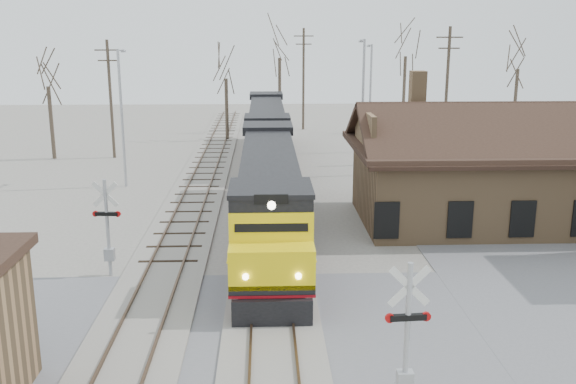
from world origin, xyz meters
The scene contains 20 objects.
ground centered at (0.00, 0.00, 0.00)m, with size 140.00×140.00×0.00m, color #9B968C.
road centered at (0.00, 0.00, 0.01)m, with size 60.00×9.00×0.03m, color slate.
track_main centered at (0.00, 15.00, 0.07)m, with size 3.40×90.00×0.24m.
track_siding centered at (-4.50, 15.00, 0.07)m, with size 3.40×90.00×0.24m.
depot centered at (11.99, 12.00, 2.41)m, with size 15.20×9.31×7.90m.
locomotive_lead centered at (0.00, 8.93, 2.34)m, with size 3.00×20.11×4.46m.
locomotive_trailing centered at (0.00, 29.31, 2.34)m, with size 3.00×20.11×4.23m.
crossbuck_near centered at (3.45, -5.64, 1.99)m, with size 1.22×0.32×4.27m.
crossbuck_far centered at (-6.70, 4.72, 1.93)m, with size 1.18×0.31×4.13m.
streetlight_a centered at (-9.36, 20.90, 4.97)m, with size 0.25×2.04×8.87m.
streetlight_b centered at (6.62, 23.65, 5.26)m, with size 0.25×2.04×9.44m.
streetlight_c centered at (8.64, 32.72, 5.00)m, with size 0.25×2.04×8.92m.
utility_pole_a centered at (-12.37, 30.81, 4.88)m, with size 2.00×0.24×9.32m.
utility_pole_b centered at (3.87, 45.71, 5.37)m, with size 2.00×0.24×10.28m.
utility_pole_c centered at (13.69, 27.88, 5.38)m, with size 2.00×0.24×10.31m.
tree_a centered at (-17.11, 30.61, 6.68)m, with size 3.83×3.83×9.39m.
tree_b centered at (-3.68, 39.10, 6.65)m, with size 3.82×3.82×9.35m.
tree_c centered at (1.41, 45.09, 8.55)m, with size 4.90×4.90×12.01m.
tree_d centered at (13.86, 43.63, 8.78)m, with size 5.03×5.03×12.33m.
tree_e centered at (22.46, 36.49, 7.79)m, with size 4.46×4.46×10.93m.
Camera 1 is at (-0.22, -20.75, 9.94)m, focal length 40.00 mm.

